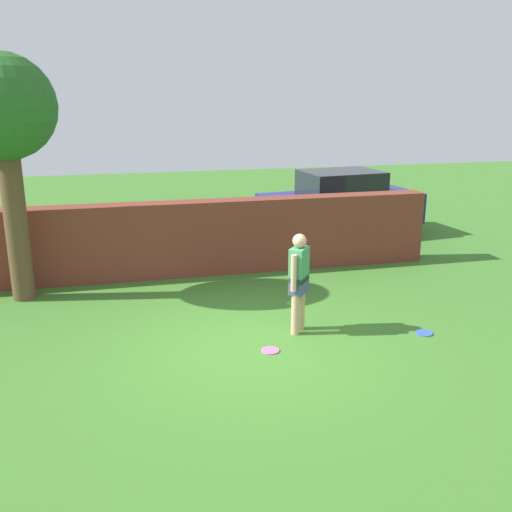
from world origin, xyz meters
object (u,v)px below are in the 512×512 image
at_px(frisbee_blue, 424,333).
at_px(frisbee_green, 293,304).
at_px(car, 340,203).
at_px(tree, 3,115).
at_px(frisbee_pink, 270,350).
at_px(person, 299,279).

distance_m(frisbee_blue, frisbee_green, 2.41).
xyz_separation_m(car, frisbee_green, (-2.74, -4.72, -0.85)).
relative_size(tree, car, 1.01).
bearing_deg(frisbee_blue, frisbee_pink, -178.99).
bearing_deg(car, frisbee_green, 53.05).
bearing_deg(frisbee_pink, frisbee_blue, 1.01).
bearing_deg(person, car, -168.70).
bearing_deg(person, frisbee_pink, -7.16).
bearing_deg(frisbee_green, frisbee_blue, -46.83).
relative_size(person, frisbee_blue, 6.00).
xyz_separation_m(frisbee_blue, frisbee_pink, (-2.57, -0.05, 0.00)).
bearing_deg(tree, frisbee_pink, -40.23).
xyz_separation_m(person, frisbee_blue, (1.95, -0.56, -0.89)).
xyz_separation_m(tree, frisbee_pink, (3.88, -3.28, -3.33)).
height_order(person, car, car).
distance_m(tree, frisbee_blue, 7.95).
distance_m(person, frisbee_green, 1.52).
relative_size(frisbee_blue, frisbee_pink, 1.00).
bearing_deg(frisbee_pink, car, 60.71).
relative_size(frisbee_blue, frisbee_green, 1.00).
bearing_deg(frisbee_green, person, -103.88).
xyz_separation_m(tree, car, (7.54, 3.24, -2.47)).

